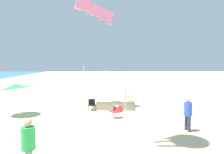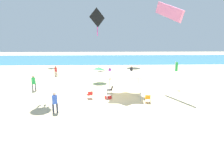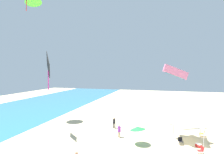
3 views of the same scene
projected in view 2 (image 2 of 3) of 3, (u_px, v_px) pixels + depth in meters
ground at (107, 99)px, 19.25m from camera, size 120.00×120.00×0.10m
ocean_strip at (106, 59)px, 53.33m from camera, size 120.00×23.08×0.02m
canopy_tent at (124, 72)px, 19.71m from camera, size 3.65×3.67×2.86m
beach_umbrella at (99, 68)px, 25.56m from camera, size 1.92×1.91×2.38m
folding_chair_facing_ocean at (110, 89)px, 21.03m from camera, size 0.70×0.62×0.82m
folding_chair_right_of_tent at (90, 94)px, 19.19m from camera, size 0.68×0.75×0.82m
folding_chair_left_of_tent at (148, 98)px, 18.05m from camera, size 0.61×0.69×0.82m
cooler_box at (108, 97)px, 19.20m from camera, size 0.74×0.69×0.40m
banner_flag at (175, 72)px, 22.50m from camera, size 0.36×0.06×3.36m
person_far_stroller at (110, 72)px, 28.39m from camera, size 0.41×0.41×1.74m
person_watching_sky at (131, 70)px, 30.11m from camera, size 0.40×0.43×1.67m
person_kite_handler at (34, 82)px, 21.82m from camera, size 0.44×0.44×1.85m
person_near_umbrella at (56, 70)px, 29.97m from camera, size 0.40×0.40×1.68m
person_by_tent at (55, 101)px, 15.47m from camera, size 0.47×0.42×1.79m
kite_diamond_black at (97, 18)px, 35.62m from camera, size 2.83×2.40×5.20m
kite_parafoil_pink at (169, 12)px, 19.67m from camera, size 1.90×3.96×2.50m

